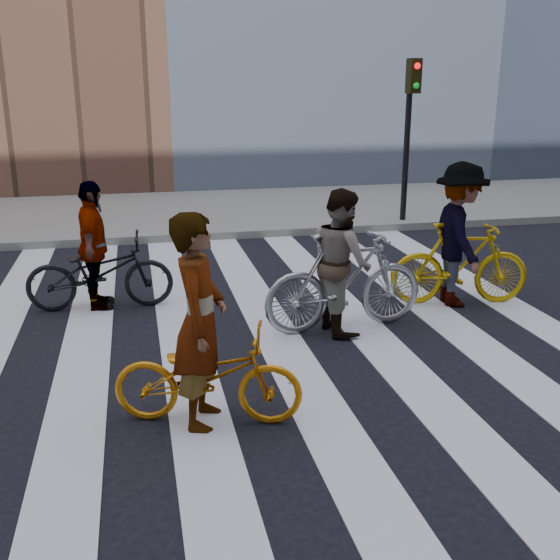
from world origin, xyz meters
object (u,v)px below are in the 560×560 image
object	(u,v)px
rider_mid	(341,261)
rider_right	(459,235)
bike_yellow_left	(208,376)
rider_rear	(94,246)
bike_silver_mid	(345,281)
bike_dark_rear	(100,272)
traffic_signal	(410,114)
bike_yellow_right	(460,264)
rider_left	(200,322)

from	to	relation	value
rider_mid	rider_right	bearing A→B (deg)	-78.05
bike_yellow_left	rider_mid	world-z (taller)	rider_mid
rider_mid	rider_rear	bearing A→B (deg)	58.12
bike_silver_mid	rider_rear	distance (m)	3.31
rider_mid	bike_dark_rear	bearing A→B (deg)	57.72
rider_mid	rider_right	xyz separation A→B (m)	(1.81, 0.58, 0.09)
traffic_signal	bike_dark_rear	bearing A→B (deg)	-147.13
bike_silver_mid	rider_rear	bearing A→B (deg)	58.50
bike_dark_rear	rider_right	xyz separation A→B (m)	(4.68, -0.86, 0.46)
bike_yellow_right	rider_left	distance (m)	4.50
bike_yellow_left	rider_left	bearing A→B (deg)	105.87
rider_right	bike_yellow_left	bearing A→B (deg)	134.00
bike_silver_mid	bike_yellow_right	xyz separation A→B (m)	(1.81, 0.58, -0.05)
bike_yellow_right	rider_rear	bearing A→B (deg)	89.49
traffic_signal	rider_left	distance (m)	8.79
rider_rear	bike_silver_mid	bearing A→B (deg)	-114.10
rider_left	rider_rear	world-z (taller)	rider_left
bike_silver_mid	bike_dark_rear	distance (m)	3.25
rider_mid	bike_silver_mid	bearing A→B (deg)	-95.69
traffic_signal	rider_right	bearing A→B (deg)	-104.82
bike_silver_mid	rider_rear	size ratio (longest dim) A/B	1.19
traffic_signal	bike_dark_rear	world-z (taller)	traffic_signal
bike_yellow_left	bike_yellow_right	bearing A→B (deg)	-40.18
bike_yellow_left	rider_left	xyz separation A→B (m)	(-0.05, 0.00, 0.51)
traffic_signal	bike_yellow_left	world-z (taller)	traffic_signal
rider_right	rider_rear	bearing A→B (deg)	89.39
rider_left	rider_mid	xyz separation A→B (m)	(1.87, 1.90, -0.08)
bike_yellow_right	rider_mid	size ratio (longest dim) A/B	1.08
bike_silver_mid	rider_left	distance (m)	2.73
traffic_signal	rider_mid	size ratio (longest dim) A/B	1.92
bike_dark_rear	rider_mid	bearing A→B (deg)	-114.88
bike_silver_mid	rider_right	size ratio (longest dim) A/B	1.05
bike_yellow_right	rider_rear	distance (m)	4.86
bike_dark_rear	rider_rear	world-z (taller)	rider_rear
rider_left	bike_silver_mid	bearing A→B (deg)	-29.42
bike_yellow_right	rider_right	world-z (taller)	rider_right
traffic_signal	bike_yellow_left	bearing A→B (deg)	-124.22
traffic_signal	bike_dark_rear	distance (m)	7.27
traffic_signal	rider_left	world-z (taller)	traffic_signal
bike_silver_mid	rider_mid	distance (m)	0.26
bike_yellow_left	rider_rear	distance (m)	3.54
bike_dark_rear	rider_mid	distance (m)	3.23
rider_mid	rider_rear	size ratio (longest dim) A/B	1.02
rider_mid	bike_yellow_right	bearing A→B (deg)	-78.50
bike_yellow_left	bike_dark_rear	size ratio (longest dim) A/B	0.88
traffic_signal	bike_yellow_left	size ratio (longest dim) A/B	1.99
bike_yellow_right	rider_left	world-z (taller)	rider_left
bike_yellow_right	rider_rear	xyz separation A→B (m)	(-4.78, 0.86, 0.29)
rider_mid	bike_yellow_left	bearing A→B (deg)	130.55
bike_yellow_left	rider_mid	distance (m)	2.67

